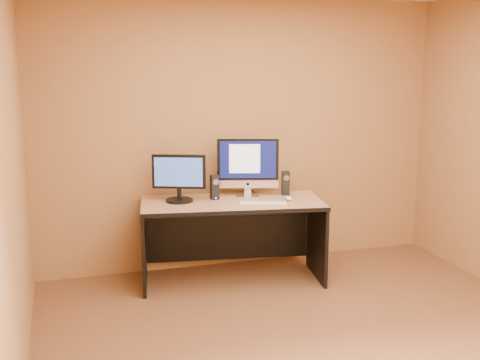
# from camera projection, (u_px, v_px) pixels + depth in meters

# --- Properties ---
(floor) EXTENTS (4.00, 4.00, 0.00)m
(floor) POSITION_uv_depth(u_px,v_px,m) (324.00, 351.00, 4.25)
(floor) COLOR brown
(floor) RESTS_ON ground
(walls) EXTENTS (4.00, 4.00, 2.60)m
(walls) POSITION_uv_depth(u_px,v_px,m) (330.00, 171.00, 3.99)
(walls) COLOR #94643B
(walls) RESTS_ON ground
(desk) EXTENTS (1.73, 0.96, 0.76)m
(desk) POSITION_uv_depth(u_px,v_px,m) (232.00, 241.00, 5.52)
(desk) COLOR tan
(desk) RESTS_ON ground
(imac) EXTENTS (0.62, 0.36, 0.56)m
(imac) POSITION_uv_depth(u_px,v_px,m) (248.00, 167.00, 5.59)
(imac) COLOR silver
(imac) RESTS_ON desk
(second_monitor) EXTENTS (0.55, 0.41, 0.43)m
(second_monitor) POSITION_uv_depth(u_px,v_px,m) (179.00, 178.00, 5.40)
(second_monitor) COLOR black
(second_monitor) RESTS_ON desk
(speaker_left) EXTENTS (0.07, 0.08, 0.22)m
(speaker_left) POSITION_uv_depth(u_px,v_px,m) (215.00, 187.00, 5.51)
(speaker_left) COLOR black
(speaker_left) RESTS_ON desk
(speaker_right) EXTENTS (0.08, 0.09, 0.22)m
(speaker_right) POSITION_uv_depth(u_px,v_px,m) (286.00, 183.00, 5.69)
(speaker_right) COLOR black
(speaker_right) RESTS_ON desk
(keyboard) EXTENTS (0.46, 0.24, 0.02)m
(keyboard) POSITION_uv_depth(u_px,v_px,m) (263.00, 203.00, 5.34)
(keyboard) COLOR silver
(keyboard) RESTS_ON desk
(mouse) EXTENTS (0.06, 0.11, 0.04)m
(mouse) POSITION_uv_depth(u_px,v_px,m) (288.00, 198.00, 5.49)
(mouse) COLOR white
(mouse) RESTS_ON desk
(cable_a) EXTENTS (0.01, 0.23, 0.01)m
(cable_a) POSITION_uv_depth(u_px,v_px,m) (254.00, 193.00, 5.79)
(cable_a) COLOR black
(cable_a) RESTS_ON desk
(cable_b) EXTENTS (0.12, 0.15, 0.01)m
(cable_b) POSITION_uv_depth(u_px,v_px,m) (248.00, 192.00, 5.81)
(cable_b) COLOR black
(cable_b) RESTS_ON desk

